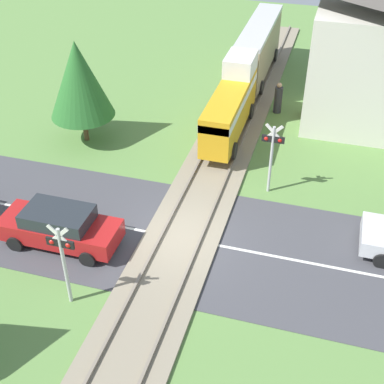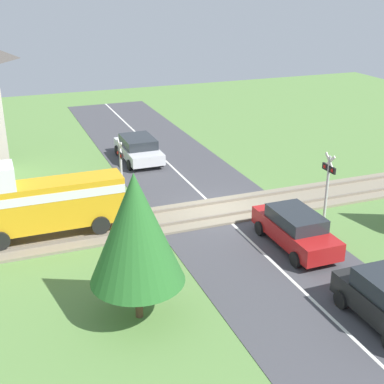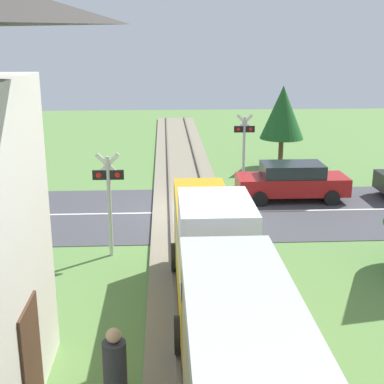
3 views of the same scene
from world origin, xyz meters
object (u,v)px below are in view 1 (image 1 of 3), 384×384
crossing_signal_east_approach (272,149)px  crossing_signal_west_approach (62,255)px  car_near_crossing (60,226)px  pedestrian_by_station (278,99)px  train (248,69)px

crossing_signal_east_approach → crossing_signal_west_approach: bearing=-123.2°
car_near_crossing → crossing_signal_west_approach: 3.18m
car_near_crossing → crossing_signal_east_approach: crossing_signal_east_approach is taller
crossing_signal_east_approach → car_near_crossing: bearing=-141.4°
crossing_signal_east_approach → pedestrian_by_station: bearing=95.9°
train → crossing_signal_east_approach: bearing=-71.9°
crossing_signal_west_approach → crossing_signal_east_approach: (5.11, 7.83, 0.00)m
train → car_near_crossing: bearing=-107.4°
train → car_near_crossing: 13.87m
train → pedestrian_by_station: 2.26m
crossing_signal_west_approach → crossing_signal_east_approach: bearing=56.8°
pedestrian_by_station → crossing_signal_west_approach: bearing=-106.3°
car_near_crossing → crossing_signal_west_approach: size_ratio=1.39×
train → pedestrian_by_station: size_ratio=8.54×
train → crossing_signal_east_approach: 8.25m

